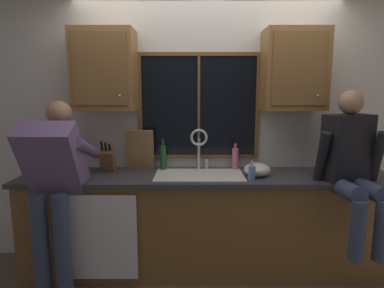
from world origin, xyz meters
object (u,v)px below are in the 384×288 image
person_standing (55,179)px  mixing_bowl (258,170)px  soap_dispenser (253,173)px  bottle_green_glass (236,158)px  person_sitting_on_counter (353,161)px  cutting_board (141,150)px  knife_block (109,160)px  bottle_tall_clear (164,157)px

person_standing → mixing_bowl: (1.70, 0.31, 0.00)m
mixing_bowl → soap_dispenser: 0.16m
mixing_bowl → soap_dispenser: size_ratio=1.43×
bottle_green_glass → person_sitting_on_counter: bearing=-29.3°
cutting_board → bottle_green_glass: 0.93m
knife_block → bottle_tall_clear: bearing=9.3°
knife_block → bottle_tall_clear: bottle_tall_clear is taller
soap_dispenser → knife_block: bearing=167.4°
person_standing → person_sitting_on_counter: bearing=1.5°
cutting_board → soap_dispenser: 1.09m
bottle_green_glass → bottle_tall_clear: (-0.70, -0.02, 0.02)m
cutting_board → bottle_tall_clear: (0.22, -0.00, -0.07)m
person_standing → knife_block: size_ratio=4.96×
cutting_board → mixing_bowl: 1.12m
mixing_bowl → soap_dispenser: (-0.07, -0.14, 0.01)m
bottle_green_glass → soap_dispenser: bearing=-77.1°
person_sitting_on_counter → mixing_bowl: size_ratio=5.27×
bottle_tall_clear → mixing_bowl: bearing=-15.0°
person_standing → knife_block: (0.32, 0.46, 0.06)m
person_standing → bottle_tall_clear: person_standing is taller
person_standing → bottle_tall_clear: 1.00m
mixing_bowl → bottle_green_glass: bearing=123.0°
bottle_green_glass → bottle_tall_clear: size_ratio=0.87×
cutting_board → bottle_tall_clear: size_ratio=1.30×
person_sitting_on_counter → bottle_green_glass: 1.02m
person_standing → bottle_green_glass: person_standing is taller
person_standing → cutting_board: size_ratio=4.03×
cutting_board → bottle_tall_clear: bearing=-1.1°
person_standing → person_sitting_on_counter: size_ratio=1.27×
person_standing → bottle_tall_clear: size_ratio=5.24×
person_sitting_on_counter → bottle_tall_clear: person_sitting_on_counter is taller
mixing_bowl → bottle_green_glass: size_ratio=0.90×
knife_block → bottle_green_glass: size_ratio=1.21×
mixing_bowl → bottle_tall_clear: 0.90m
bottle_tall_clear → soap_dispenser: bearing=-25.4°
mixing_bowl → soap_dispenser: bearing=-117.8°
person_sitting_on_counter → mixing_bowl: bearing=161.5°
mixing_bowl → bottle_green_glass: bottle_green_glass is taller
person_sitting_on_counter → cutting_board: 1.88m
knife_block → soap_dispenser: size_ratio=1.92×
mixing_bowl → knife_block: bearing=173.9°
person_standing → bottle_green_glass: 1.64m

